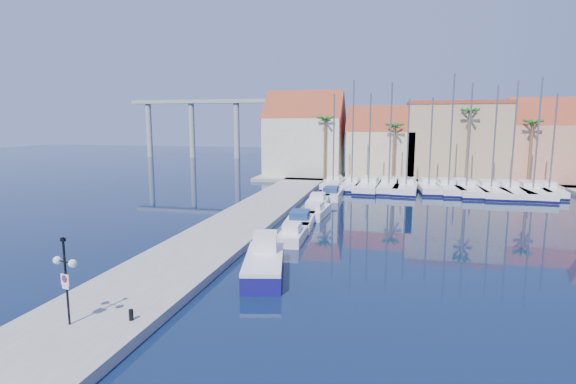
% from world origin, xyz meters
% --- Properties ---
extents(ground, '(260.00, 260.00, 0.00)m').
position_xyz_m(ground, '(0.00, 0.00, 0.00)').
color(ground, black).
rests_on(ground, ground).
extents(quay_west, '(6.00, 77.00, 0.50)m').
position_xyz_m(quay_west, '(-9.00, 13.50, 0.25)').
color(quay_west, gray).
rests_on(quay_west, ground).
extents(shore_north, '(54.00, 16.00, 0.50)m').
position_xyz_m(shore_north, '(10.00, 48.00, 0.25)').
color(shore_north, gray).
rests_on(shore_north, ground).
extents(lamp_post, '(1.27, 0.57, 3.81)m').
position_xyz_m(lamp_post, '(-9.32, -9.13, 3.00)').
color(lamp_post, black).
rests_on(lamp_post, quay_west).
extents(bollard, '(0.20, 0.20, 0.49)m').
position_xyz_m(bollard, '(-6.99, -8.17, 0.75)').
color(bollard, black).
rests_on(bollard, quay_west).
extents(fishing_boat, '(3.52, 6.82, 2.28)m').
position_xyz_m(fishing_boat, '(-3.41, 0.22, 0.76)').
color(fishing_boat, navy).
rests_on(fishing_boat, ground).
extents(motorboat_west_0, '(1.94, 5.56, 1.40)m').
position_xyz_m(motorboat_west_0, '(-3.42, 8.34, 0.51)').
color(motorboat_west_0, white).
rests_on(motorboat_west_0, ground).
extents(motorboat_west_1, '(2.79, 7.08, 1.40)m').
position_xyz_m(motorboat_west_1, '(-3.86, 13.27, 0.51)').
color(motorboat_west_1, white).
rests_on(motorboat_west_1, ground).
extents(motorboat_west_2, '(2.07, 5.65, 1.40)m').
position_xyz_m(motorboat_west_2, '(-3.11, 17.41, 0.51)').
color(motorboat_west_2, white).
rests_on(motorboat_west_2, ground).
extents(motorboat_west_3, '(2.33, 6.45, 1.40)m').
position_xyz_m(motorboat_west_3, '(-3.86, 23.05, 0.51)').
color(motorboat_west_3, white).
rests_on(motorboat_west_3, ground).
extents(motorboat_west_4, '(2.34, 7.06, 1.40)m').
position_xyz_m(motorboat_west_4, '(-3.12, 28.31, 0.51)').
color(motorboat_west_4, white).
rests_on(motorboat_west_4, ground).
extents(motorboat_west_5, '(2.42, 6.40, 1.40)m').
position_xyz_m(motorboat_west_5, '(-3.32, 33.34, 0.51)').
color(motorboat_west_5, white).
rests_on(motorboat_west_5, ground).
extents(motorboat_west_6, '(3.08, 7.52, 1.40)m').
position_xyz_m(motorboat_west_6, '(-3.87, 38.32, 0.51)').
color(motorboat_west_6, white).
rests_on(motorboat_west_6, ground).
extents(sailboat_0, '(2.77, 8.49, 12.66)m').
position_xyz_m(sailboat_0, '(-3.91, 36.57, 0.62)').
color(sailboat_0, white).
rests_on(sailboat_0, ground).
extents(sailboat_1, '(2.47, 8.31, 14.41)m').
position_xyz_m(sailboat_1, '(-1.36, 36.24, 0.66)').
color(sailboat_1, white).
rests_on(sailboat_1, ground).
extents(sailboat_2, '(3.71, 11.23, 12.60)m').
position_xyz_m(sailboat_2, '(0.93, 35.77, 0.57)').
color(sailboat_2, white).
rests_on(sailboat_2, ground).
extents(sailboat_3, '(3.41, 10.78, 13.96)m').
position_xyz_m(sailboat_3, '(3.54, 35.94, 0.59)').
color(sailboat_3, white).
rests_on(sailboat_3, ground).
extents(sailboat_4, '(3.79, 11.07, 11.90)m').
position_xyz_m(sailboat_4, '(5.74, 35.67, 0.57)').
color(sailboat_4, white).
rests_on(sailboat_4, ground).
extents(sailboat_5, '(2.93, 9.39, 12.04)m').
position_xyz_m(sailboat_5, '(8.52, 36.10, 0.59)').
color(sailboat_5, white).
rests_on(sailboat_5, ground).
extents(sailboat_6, '(3.41, 10.52, 14.92)m').
position_xyz_m(sailboat_6, '(10.93, 36.17, 0.61)').
color(sailboat_6, white).
rests_on(sailboat_6, ground).
extents(sailboat_7, '(3.97, 12.01, 13.73)m').
position_xyz_m(sailboat_7, '(13.04, 35.95, 0.57)').
color(sailboat_7, white).
rests_on(sailboat_7, ground).
extents(sailboat_8, '(3.19, 11.53, 13.34)m').
position_xyz_m(sailboat_8, '(15.91, 35.37, 0.57)').
color(sailboat_8, white).
rests_on(sailboat_8, ground).
extents(sailboat_9, '(4.00, 11.81, 13.83)m').
position_xyz_m(sailboat_9, '(18.06, 35.56, 0.58)').
color(sailboat_9, white).
rests_on(sailboat_9, ground).
extents(sailboat_10, '(3.90, 12.18, 14.22)m').
position_xyz_m(sailboat_10, '(20.76, 35.67, 0.58)').
color(sailboat_10, white).
rests_on(sailboat_10, ground).
extents(sailboat_11, '(2.85, 9.14, 12.35)m').
position_xyz_m(sailboat_11, '(22.78, 36.34, 0.60)').
color(sailboat_11, white).
rests_on(sailboat_11, ground).
extents(building_0, '(12.30, 9.00, 13.50)m').
position_xyz_m(building_0, '(-10.00, 47.00, 6.52)').
color(building_0, beige).
rests_on(building_0, shore_north).
extents(building_1, '(10.30, 8.00, 11.00)m').
position_xyz_m(building_1, '(2.00, 47.00, 5.30)').
color(building_1, '#C1B288').
rests_on(building_1, shore_north).
extents(building_2, '(14.20, 10.20, 11.50)m').
position_xyz_m(building_2, '(13.00, 48.00, 6.26)').
color(building_2, tan).
rests_on(building_2, shore_north).
extents(building_3, '(10.30, 8.00, 12.00)m').
position_xyz_m(building_3, '(25.00, 47.00, 5.86)').
color(building_3, tan).
rests_on(building_3, shore_north).
extents(palm_0, '(2.60, 2.60, 10.15)m').
position_xyz_m(palm_0, '(-6.00, 42.00, 9.08)').
color(palm_0, brown).
rests_on(palm_0, shore_north).
extents(palm_1, '(2.60, 2.60, 9.15)m').
position_xyz_m(palm_1, '(4.00, 42.00, 8.14)').
color(palm_1, brown).
rests_on(palm_1, shore_north).
extents(palm_2, '(2.60, 2.60, 11.15)m').
position_xyz_m(palm_2, '(14.00, 42.00, 10.02)').
color(palm_2, brown).
rests_on(palm_2, shore_north).
extents(palm_3, '(2.60, 2.60, 9.65)m').
position_xyz_m(palm_3, '(22.00, 42.00, 8.61)').
color(palm_3, brown).
rests_on(palm_3, shore_north).
extents(viaduct, '(48.00, 2.20, 14.45)m').
position_xyz_m(viaduct, '(-39.07, 82.00, 10.25)').
color(viaduct, '#9E9E99').
rests_on(viaduct, ground).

